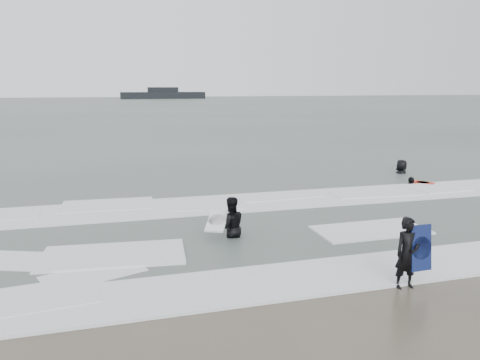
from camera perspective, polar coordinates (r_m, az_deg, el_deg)
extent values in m
plane|color=brown|center=(10.97, 6.84, -10.72)|extent=(320.00, 320.00, 0.00)
plane|color=#47544C|center=(89.59, -12.57, 8.62)|extent=(320.00, 320.00, 0.00)
imported|color=black|center=(10.58, 19.45, -12.21)|extent=(0.56, 0.37, 1.53)
imported|color=black|center=(13.00, -1.14, -7.05)|extent=(0.86, 0.68, 1.71)
imported|color=black|center=(20.82, 20.13, -0.66)|extent=(0.95, 0.83, 1.53)
imported|color=black|center=(23.36, 19.04, 0.67)|extent=(1.07, 1.03, 1.84)
cube|color=white|center=(10.45, 8.08, -11.72)|extent=(30.03, 2.32, 0.07)
cube|color=white|center=(16.40, -0.90, -2.94)|extent=(30.00, 2.60, 0.09)
cube|color=black|center=(146.36, -9.36, 10.14)|extent=(25.33, 4.52, 1.99)
cube|color=black|center=(146.33, -9.38, 10.82)|extent=(9.05, 2.71, 1.45)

